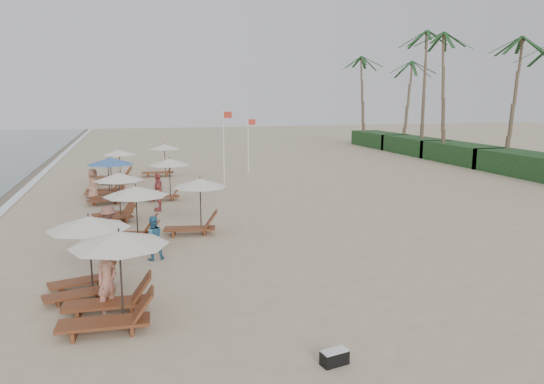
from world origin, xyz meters
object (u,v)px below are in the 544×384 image
object	(u,v)px
lounger_station_3	(115,196)
inland_station_0	(195,201)
beachgoer_mid_b	(109,229)
beachgoer_near	(107,281)
beachgoer_far_b	(93,184)
inland_station_2	(161,158)
lounger_station_4	(108,177)
lounger_station_6	(115,167)
inland_station_1	(167,172)
beachgoer_mid_a	(153,238)
duffel_bag	(334,357)
lounger_station_1	(83,253)
beachgoer_far_a	(158,192)
lounger_station_5	(105,176)
lounger_station_0	(110,280)
flag_pole_near	(224,142)
lounger_station_2	(129,218)

from	to	relation	value
lounger_station_3	inland_station_0	world-z (taller)	inland_station_0
beachgoer_mid_b	inland_station_0	bearing A→B (deg)	-114.00
beachgoer_near	beachgoer_far_b	distance (m)	15.71
beachgoer_near	inland_station_2	bearing A→B (deg)	41.04
lounger_station_3	lounger_station_4	bearing A→B (deg)	95.74
lounger_station_6	inland_station_0	world-z (taller)	inland_station_0
inland_station_1	beachgoer_mid_a	xyz separation A→B (m)	(-1.29, -10.50, -0.73)
inland_station_1	lounger_station_3	bearing A→B (deg)	-121.82
beachgoer_near	duffel_bag	distance (m)	6.21
lounger_station_1	beachgoer_far_a	bearing A→B (deg)	75.95
lounger_station_1	duffel_bag	xyz separation A→B (m)	(5.26, -5.49, -1.05)
inland_station_2	beachgoer_far_b	world-z (taller)	inland_station_2
inland_station_0	inland_station_2	distance (m)	16.22
inland_station_2	beachgoer_far_a	world-z (taller)	inland_station_2
lounger_station_3	lounger_station_5	distance (m)	6.46
inland_station_0	inland_station_1	size ratio (longest dim) A/B	1.10
beachgoer_far_b	beachgoer_far_a	bearing A→B (deg)	-106.84
inland_station_0	beachgoer_near	xyz separation A→B (m)	(-3.20, -7.24, -0.51)
inland_station_2	beachgoer_near	distance (m)	23.64
inland_station_0	lounger_station_3	bearing A→B (deg)	134.94
beachgoer_mid_a	beachgoer_mid_b	xyz separation A→B (m)	(-1.46, 1.27, 0.08)
lounger_station_0	lounger_station_5	distance (m)	17.63
inland_station_2	duffel_bag	xyz separation A→B (m)	(1.74, -27.56, -1.11)
beachgoer_mid_a	flag_pole_near	distance (m)	15.99
lounger_station_1	inland_station_1	size ratio (longest dim) A/B	0.99
lounger_station_2	flag_pole_near	world-z (taller)	flag_pole_near
lounger_station_4	lounger_station_2	bearing A→B (deg)	-83.29
beachgoer_mid_b	duffel_bag	size ratio (longest dim) A/B	2.73
lounger_station_0	lounger_station_6	bearing A→B (deg)	90.73
beachgoer_mid_b	beachgoer_near	bearing A→B (deg)	128.16
lounger_station_2	beachgoer_far_a	distance (m)	6.05
beachgoer_near	lounger_station_3	bearing A→B (deg)	47.89
duffel_bag	lounger_station_4	bearing A→B (deg)	104.94
lounger_station_6	inland_station_0	size ratio (longest dim) A/B	0.98
lounger_station_5	inland_station_2	xyz separation A→B (m)	(3.53, 6.60, 0.16)
lounger_station_3	lounger_station_6	world-z (taller)	lounger_station_3
lounger_station_0	lounger_station_3	world-z (taller)	lounger_station_0
lounger_station_6	beachgoer_near	world-z (taller)	lounger_station_6
inland_station_0	beachgoer_near	distance (m)	7.94
lounger_station_2	lounger_station_4	distance (m)	8.68
lounger_station_5	inland_station_0	bearing A→B (deg)	-68.12
inland_station_1	beachgoer_far_a	world-z (taller)	inland_station_1
inland_station_1	beachgoer_mid_b	bearing A→B (deg)	-106.57
lounger_station_4	beachgoer_far_a	xyz separation A→B (m)	(2.41, -2.73, -0.41)
beachgoer_far_a	beachgoer_mid_b	bearing A→B (deg)	-9.81
lounger_station_4	duffel_bag	world-z (taller)	lounger_station_4
lounger_station_0	beachgoer_near	distance (m)	0.82
lounger_station_1	lounger_station_3	xyz separation A→B (m)	(0.67, 9.05, -0.08)
duffel_bag	flag_pole_near	bearing A→B (deg)	85.15
inland_station_0	beachgoer_mid_a	bearing A→B (deg)	-120.83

